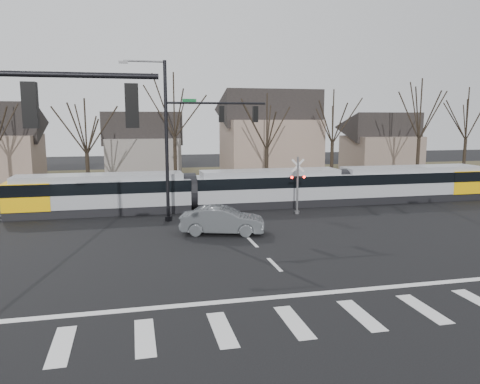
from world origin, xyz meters
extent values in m
plane|color=black|center=(0.00, 0.00, 0.00)|extent=(140.00, 140.00, 0.00)
cube|color=#38331E|center=(0.00, 32.00, 0.01)|extent=(140.00, 28.00, 0.01)
cube|color=silver|center=(-8.40, -4.00, 0.01)|extent=(0.60, 2.60, 0.01)
cube|color=silver|center=(-6.00, -4.00, 0.01)|extent=(0.60, 2.60, 0.01)
cube|color=silver|center=(-3.60, -4.00, 0.01)|extent=(0.60, 2.60, 0.01)
cube|color=silver|center=(-1.20, -4.00, 0.01)|extent=(0.60, 2.60, 0.01)
cube|color=silver|center=(1.20, -4.00, 0.01)|extent=(0.60, 2.60, 0.01)
cube|color=silver|center=(3.60, -4.00, 0.01)|extent=(0.60, 2.60, 0.01)
cube|color=silver|center=(0.00, -1.80, 0.01)|extent=(28.00, 0.35, 0.01)
cube|color=silver|center=(0.00, 2.00, 0.01)|extent=(0.18, 2.00, 0.01)
cube|color=silver|center=(0.00, 6.00, 0.01)|extent=(0.18, 2.00, 0.01)
cube|color=silver|center=(0.00, 10.00, 0.01)|extent=(0.18, 2.00, 0.01)
cube|color=silver|center=(0.00, 14.00, 0.01)|extent=(0.18, 2.00, 0.01)
cube|color=silver|center=(0.00, 18.00, 0.01)|extent=(0.18, 2.00, 0.01)
cube|color=silver|center=(0.00, 22.00, 0.01)|extent=(0.18, 2.00, 0.01)
cube|color=silver|center=(0.00, 26.00, 0.01)|extent=(0.18, 2.00, 0.01)
cube|color=silver|center=(0.00, 30.00, 0.01)|extent=(0.18, 2.00, 0.01)
cube|color=#59595E|center=(0.00, 15.10, 0.03)|extent=(90.00, 0.12, 0.06)
cube|color=#59595E|center=(0.00, 16.50, 0.03)|extent=(90.00, 0.12, 0.06)
cube|color=gray|center=(-8.40, 16.00, 1.39)|extent=(12.38, 2.67, 2.78)
cube|color=black|center=(-8.40, 16.00, 1.95)|extent=(12.40, 2.70, 0.81)
cube|color=#F5B407|center=(-13.06, 16.00, 1.48)|extent=(3.05, 2.72, 1.86)
cube|color=gray|center=(3.98, 16.00, 1.39)|extent=(11.43, 2.67, 2.78)
cube|color=black|center=(3.98, 16.00, 1.95)|extent=(11.45, 2.70, 0.81)
cube|color=gray|center=(15.88, 16.00, 1.39)|extent=(12.38, 2.67, 2.78)
cube|color=black|center=(15.88, 16.00, 1.95)|extent=(12.40, 2.70, 0.81)
cube|color=#F5B407|center=(20.55, 16.00, 1.48)|extent=(3.05, 2.72, 1.86)
imported|color=#494C4F|center=(-1.21, 8.26, 0.80)|extent=(4.24, 5.72, 1.59)
cylinder|color=black|center=(-8.75, -6.00, 7.60)|extent=(6.50, 0.14, 0.14)
cube|color=black|center=(-8.43, -6.00, 6.90)|extent=(0.32, 0.32, 1.05)
sphere|color=#FF0C07|center=(-8.43, -6.00, 7.23)|extent=(0.22, 0.22, 0.22)
cube|color=black|center=(-6.15, -6.00, 6.90)|extent=(0.32, 0.32, 1.05)
sphere|color=#FF0C07|center=(-6.15, -6.00, 7.23)|extent=(0.22, 0.22, 0.22)
cylinder|color=black|center=(-4.00, 12.50, 5.10)|extent=(0.22, 0.22, 10.20)
cylinder|color=black|center=(-4.00, 12.50, 0.15)|extent=(0.44, 0.44, 0.30)
cylinder|color=black|center=(-0.75, 12.50, 7.60)|extent=(6.50, 0.14, 0.14)
cube|color=#0C5926|center=(-2.50, 12.50, 7.75)|extent=(0.90, 0.03, 0.22)
cube|color=black|center=(-0.42, 12.50, 6.90)|extent=(0.32, 0.32, 1.05)
sphere|color=#FF0C07|center=(-0.42, 12.50, 7.23)|extent=(0.22, 0.22, 0.22)
cube|color=black|center=(1.85, 12.50, 6.90)|extent=(0.32, 0.32, 1.05)
sphere|color=#FF0C07|center=(1.85, 12.50, 7.23)|extent=(0.22, 0.22, 0.22)
cube|color=#59595B|center=(-6.50, 12.50, 10.02)|extent=(0.55, 0.22, 0.14)
cylinder|color=#59595B|center=(5.00, 12.80, 2.00)|extent=(0.14, 0.14, 4.00)
cylinder|color=#59595B|center=(5.00, 12.80, 0.10)|extent=(0.36, 0.36, 0.20)
cube|color=silver|center=(5.00, 12.80, 3.40)|extent=(0.95, 0.04, 0.95)
cube|color=silver|center=(5.00, 12.80, 3.40)|extent=(0.95, 0.04, 0.95)
cube|color=black|center=(5.00, 12.80, 2.60)|extent=(1.00, 0.10, 0.12)
sphere|color=#FF0C07|center=(4.55, 12.72, 2.60)|extent=(0.18, 0.18, 0.18)
sphere|color=#FF0C07|center=(5.45, 12.72, 2.60)|extent=(0.18, 0.18, 0.18)
cube|color=slate|center=(-5.00, 36.00, 2.25)|extent=(8.00, 7.00, 4.50)
cube|color=#806A5C|center=(9.00, 33.00, 3.25)|extent=(10.00, 8.00, 6.50)
cube|color=#6D5B50|center=(24.00, 35.00, 2.25)|extent=(8.00, 7.00, 4.50)
camera|label=1|loc=(-6.19, -17.71, 6.59)|focal=35.00mm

